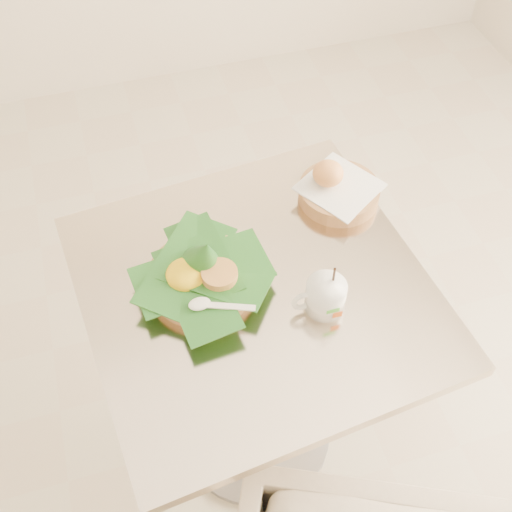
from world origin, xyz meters
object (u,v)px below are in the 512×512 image
object	(u,v)px
coffee_mug	(325,296)
bread_basket	(337,189)
rice_basket	(202,273)
cafe_table	(256,342)

from	to	relation	value
coffee_mug	bread_basket	bearing A→B (deg)	64.07
rice_basket	bread_basket	size ratio (longest dim) A/B	1.28
cafe_table	bread_basket	distance (m)	0.40
rice_basket	cafe_table	bearing A→B (deg)	-21.05
cafe_table	bread_basket	size ratio (longest dim) A/B	3.53
cafe_table	rice_basket	world-z (taller)	rice_basket
cafe_table	rice_basket	distance (m)	0.28
cafe_table	bread_basket	bearing A→B (deg)	37.20
bread_basket	rice_basket	bearing A→B (deg)	-156.83
cafe_table	bread_basket	world-z (taller)	bread_basket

